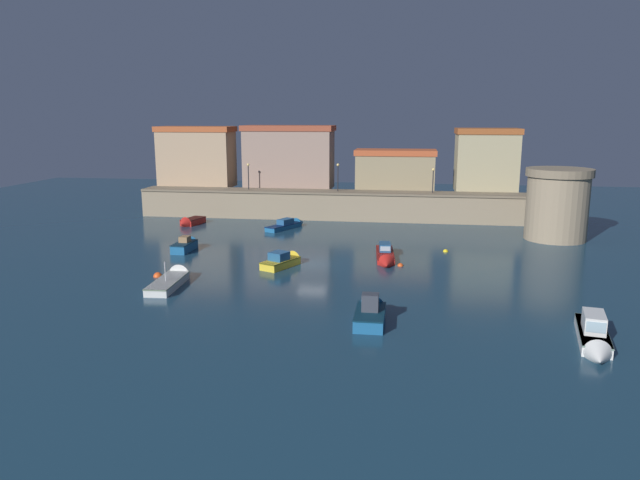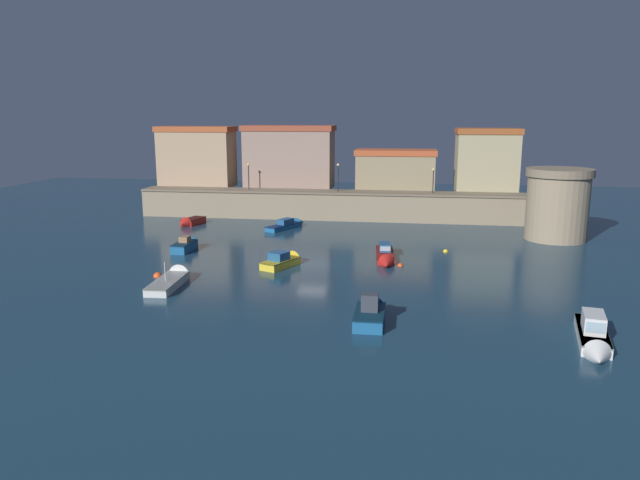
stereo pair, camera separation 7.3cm
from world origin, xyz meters
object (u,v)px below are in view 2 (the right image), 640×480
(quay_lamp_0, at_px, (249,172))
(moored_boat_3, at_px, (187,245))
(fortress_tower, at_px, (557,204))
(moored_boat_7, at_px, (173,279))
(moored_boat_2, at_px, (289,225))
(moored_boat_1, at_px, (370,312))
(mooring_buoy_2, at_px, (400,266))
(quay_lamp_2, at_px, (433,176))
(mooring_buoy_1, at_px, (446,252))
(quay_lamp_1, at_px, (338,173))
(moored_boat_5, at_px, (285,260))
(moored_boat_6, at_px, (594,337))
(mooring_buoy_0, at_px, (158,277))
(moored_boat_0, at_px, (385,256))
(moored_boat_4, at_px, (190,222))

(quay_lamp_0, xyz_separation_m, moored_boat_3, (-0.96, -19.40, -5.19))
(fortress_tower, distance_m, moored_boat_7, 39.61)
(moored_boat_2, distance_m, moored_boat_3, 14.67)
(moored_boat_1, height_order, mooring_buoy_2, moored_boat_1)
(quay_lamp_2, relative_size, mooring_buoy_2, 5.93)
(moored_boat_3, distance_m, mooring_buoy_1, 24.85)
(quay_lamp_2, distance_m, moored_boat_7, 37.33)
(quay_lamp_1, distance_m, moored_boat_2, 9.93)
(moored_boat_2, distance_m, moored_boat_5, 17.51)
(quay_lamp_2, distance_m, moored_boat_6, 40.33)
(moored_boat_2, xyz_separation_m, mooring_buoy_1, (17.19, -9.78, -0.38))
(moored_boat_6, height_order, mooring_buoy_0, moored_boat_6)
(moored_boat_5, relative_size, moored_boat_6, 0.69)
(quay_lamp_1, height_order, moored_boat_5, quay_lamp_1)
(moored_boat_1, height_order, moored_boat_7, moored_boat_7)
(moored_boat_0, height_order, moored_boat_7, moored_boat_7)
(moored_boat_1, xyz_separation_m, moored_boat_6, (12.73, -2.49, -0.01))
(quay_lamp_2, height_order, moored_boat_3, quay_lamp_2)
(moored_boat_0, distance_m, moored_boat_4, 27.38)
(moored_boat_0, distance_m, moored_boat_2, 18.21)
(quay_lamp_0, distance_m, mooring_buoy_1, 29.49)
(quay_lamp_1, height_order, moored_boat_6, quay_lamp_1)
(moored_boat_0, bearing_deg, moored_boat_7, -62.66)
(quay_lamp_1, relative_size, mooring_buoy_2, 6.76)
(quay_lamp_2, bearing_deg, moored_boat_1, -97.78)
(quay_lamp_1, distance_m, moored_boat_3, 23.59)
(moored_boat_1, height_order, moored_boat_5, moored_boat_1)
(quay_lamp_2, xyz_separation_m, moored_boat_5, (-13.24, -24.02, -5.05))
(moored_boat_5, bearing_deg, quay_lamp_2, -3.64)
(moored_boat_1, xyz_separation_m, moored_boat_2, (-11.38, 29.98, -0.15))
(fortress_tower, height_order, mooring_buoy_1, fortress_tower)
(quay_lamp_2, bearing_deg, moored_boat_4, -166.44)
(moored_boat_2, xyz_separation_m, moored_boat_6, (24.11, -32.47, 0.14))
(moored_boat_0, distance_m, moored_boat_5, 9.09)
(moored_boat_3, height_order, moored_boat_7, moored_boat_7)
(moored_boat_5, distance_m, moored_boat_7, 9.96)
(moored_boat_3, bearing_deg, moored_boat_0, -92.91)
(quay_lamp_1, bearing_deg, moored_boat_3, -122.44)
(quay_lamp_1, xyz_separation_m, mooring_buoy_2, (8.18, -22.71, -5.76))
(quay_lamp_1, relative_size, mooring_buoy_0, 4.76)
(mooring_buoy_0, distance_m, mooring_buoy_2, 20.28)
(mooring_buoy_2, bearing_deg, quay_lamp_1, 109.81)
(moored_boat_3, height_order, moored_boat_6, moored_boat_6)
(quay_lamp_0, xyz_separation_m, moored_boat_1, (17.91, -36.78, -5.16))
(quay_lamp_0, relative_size, moored_boat_1, 0.66)
(moored_boat_7, bearing_deg, quay_lamp_1, -19.61)
(mooring_buoy_2, bearing_deg, moored_boat_7, -155.43)
(moored_boat_5, height_order, moored_boat_7, moored_boat_7)
(moored_boat_0, relative_size, moored_boat_6, 1.01)
(moored_boat_5, bearing_deg, moored_boat_7, 156.78)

